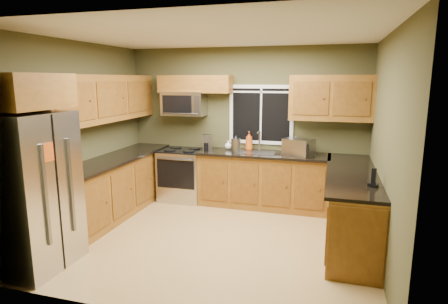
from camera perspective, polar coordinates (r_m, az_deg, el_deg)
The scene contains 28 objects.
floor at distance 5.29m, azimuth -1.62°, elevation -13.00°, with size 4.20×4.20×0.00m, color tan.
ceiling at distance 4.86m, azimuth -1.80°, elevation 17.46°, with size 4.20×4.20×0.00m, color white.
back_wall at distance 6.62m, azimuth 3.10°, elevation 4.04°, with size 4.20×4.20×0.00m, color #464425.
front_wall at distance 3.27m, azimuth -11.45°, elevation -3.47°, with size 4.20×4.20×0.00m, color #464425.
left_wall at distance 5.89m, azimuth -21.57°, elevation 2.40°, with size 3.60×3.60×0.00m, color #464425.
right_wall at distance 4.71m, azimuth 23.41°, elevation 0.26°, with size 3.60×3.60×0.00m, color #464425.
window at distance 6.52m, azimuth 5.66°, elevation 5.69°, with size 1.12×0.03×1.02m.
base_cabinets_left at distance 6.28m, azimuth -16.16°, elevation -5.16°, with size 0.60×2.65×0.90m, color brown.
countertop_left at distance 6.16m, azimuth -16.20°, elevation -0.97°, with size 0.65×2.65×0.04m, color black.
base_cabinets_back at distance 6.42m, azimuth 6.02°, elevation -4.41°, with size 2.17×0.60×0.90m, color brown.
countertop_back at distance 6.29m, azimuth 6.06°, elevation -0.34°, with size 2.17×0.65×0.04m, color black.
base_cabinets_peninsula at distance 5.43m, azimuth 18.82°, elevation -7.90°, with size 0.60×2.52×0.90m.
countertop_peninsula at distance 5.30m, azimuth 18.87°, elevation -3.04°, with size 0.65×2.50×0.04m, color black.
upper_cabinets_left at distance 6.13m, azimuth -17.95°, elevation 7.75°, with size 0.33×2.65×0.72m, color brown.
upper_cabinets_back_left at distance 6.66m, azimuth -4.43°, elevation 10.28°, with size 1.30×0.33×0.30m, color brown.
upper_cabinets_back_right at distance 6.24m, azimuth 15.99°, elevation 7.91°, with size 1.30×0.33×0.72m, color brown.
upper_cabinet_over_fridge at distance 4.62m, azimuth -28.49°, elevation 8.16°, with size 0.72×0.90×0.38m, color brown.
refrigerator at distance 4.78m, azimuth -27.23°, elevation -5.45°, with size 0.74×0.90×1.80m.
range at distance 6.79m, azimuth -6.30°, elevation -3.40°, with size 0.76×0.69×0.94m.
microwave at distance 6.72m, azimuth -6.08°, elevation 7.35°, with size 0.76×0.41×0.42m.
sink at distance 6.32m, azimuth 5.07°, elevation 0.03°, with size 0.60×0.42×0.36m.
toaster_oven at distance 6.13m, azimuth 11.30°, elevation 0.71°, with size 0.54×0.49×0.28m.
coffee_maker at distance 6.48m, azimuth -2.57°, elevation 1.38°, with size 0.22×0.26×0.28m.
kettle at distance 6.30m, azimuth 1.83°, elevation 1.15°, with size 0.19×0.19×0.29m.
paper_towel_roll at distance 6.28m, azimuth 10.86°, elevation 0.96°, with size 0.12×0.12×0.30m.
soap_bottle_a at distance 6.50m, azimuth 3.84°, elevation 1.71°, with size 0.13×0.13×0.33m, color #D05113.
soap_bottle_c at distance 6.59m, azimuth 0.66°, elevation 1.10°, with size 0.12×0.12×0.15m, color white.
cordless_phone at distance 4.63m, azimuth 21.82°, elevation -4.15°, with size 0.13×0.13×0.22m.
Camera 1 is at (1.49, -4.60, 2.16)m, focal length 30.00 mm.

